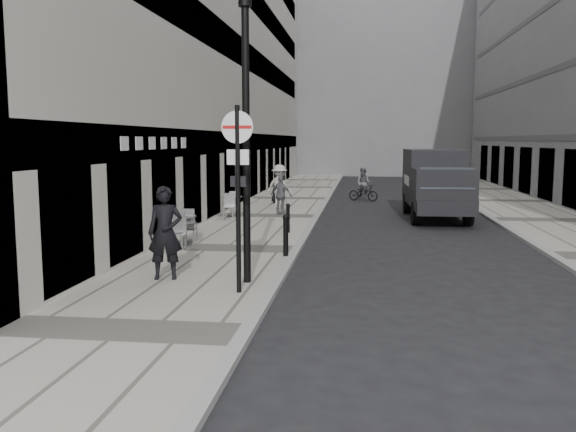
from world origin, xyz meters
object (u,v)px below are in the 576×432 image
Objects in this scene: sign_post at (238,174)px; cyclist at (363,188)px; lamppost at (246,123)px; panel_van at (435,180)px; walking_man at (165,233)px.

sign_post reaches higher than cyclist.
lamppost is at bearing -73.63° from cyclist.
lamppost is at bearing -114.40° from panel_van.
walking_man is at bearing 155.88° from sign_post.
lamppost is at bearing 93.88° from sign_post.
lamppost is 19.87m from cyclist.
walking_man reaches higher than cyclist.
cyclist is (2.50, 19.50, -2.85)m from lamppost.
walking_man is 0.34× the size of lamppost.
panel_van is (5.40, 13.45, -0.94)m from sign_post.
lamppost reaches higher than panel_van.
cyclist is (-2.90, 6.95, -0.89)m from panel_van.
lamppost is at bearing -14.44° from walking_man.
sign_post is 14.52m from panel_van.
panel_van is at bearing -43.68° from cyclist.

